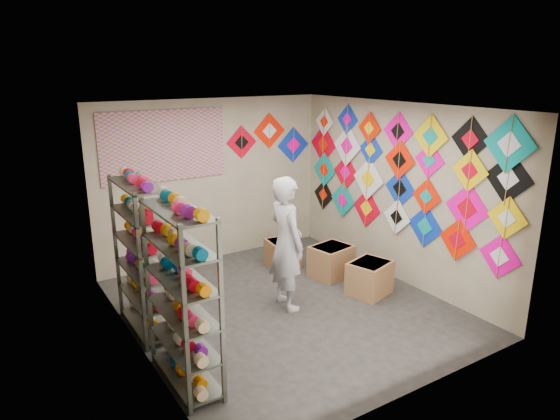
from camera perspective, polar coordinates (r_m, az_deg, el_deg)
ground at (r=6.98m, az=0.63°, el=-11.02°), size 4.50×4.50×0.00m
room_walls at (r=6.41m, az=0.67°, el=2.21°), size 4.50×4.50×4.50m
shelf_rack_front at (r=5.16m, az=-11.10°, el=-9.84°), size 0.40×1.10×1.90m
shelf_rack_back at (r=6.30m, az=-15.45°, el=-5.26°), size 0.40×1.10×1.90m
string_spools at (r=5.69m, az=-13.56°, el=-6.45°), size 0.12×2.36×0.12m
kite_wall_display at (r=7.64m, az=13.26°, el=3.94°), size 0.06×4.33×2.03m
back_wall_kites at (r=8.80m, az=-1.05°, el=8.06°), size 1.66×0.02×0.93m
poster at (r=7.97m, az=-13.07°, el=7.14°), size 2.00×0.01×1.10m
shopkeeper at (r=6.66m, az=0.74°, el=-3.82°), size 0.72×0.52×1.83m
carton_a at (r=7.38m, az=10.20°, el=-7.65°), size 0.70×0.64×0.49m
carton_b at (r=7.89m, az=5.87°, el=-5.84°), size 0.69×0.60×0.49m
carton_c at (r=8.23m, az=0.29°, el=-5.00°), size 0.51×0.55×0.44m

